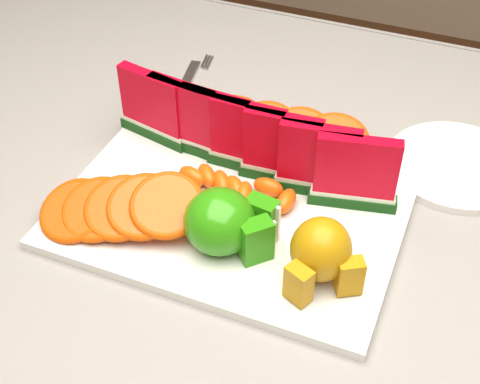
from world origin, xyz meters
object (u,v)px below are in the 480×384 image
object	(u,v)px
platter	(234,207)
apple_cluster	(226,223)
pear_cluster	(321,253)
side_plate	(456,165)
fork	(185,88)

from	to	relation	value
platter	apple_cluster	bearing A→B (deg)	-74.16
apple_cluster	pear_cluster	size ratio (longest dim) A/B	1.32
pear_cluster	side_plate	distance (m)	0.28
apple_cluster	pear_cluster	bearing A→B (deg)	-4.52
fork	platter	bearing A→B (deg)	-51.83
apple_cluster	pear_cluster	xyz separation A→B (m)	(0.11, -0.01, 0.01)
platter	side_plate	size ratio (longest dim) A/B	2.07
side_plate	pear_cluster	bearing A→B (deg)	-112.78
platter	fork	size ratio (longest dim) A/B	2.05
pear_cluster	side_plate	bearing A→B (deg)	67.22
side_plate	fork	xyz separation A→B (m)	(-0.41, 0.03, -0.00)
pear_cluster	fork	world-z (taller)	pear_cluster
platter	side_plate	bearing A→B (deg)	37.93
platter	pear_cluster	world-z (taller)	pear_cluster
platter	pear_cluster	size ratio (longest dim) A/B	4.53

